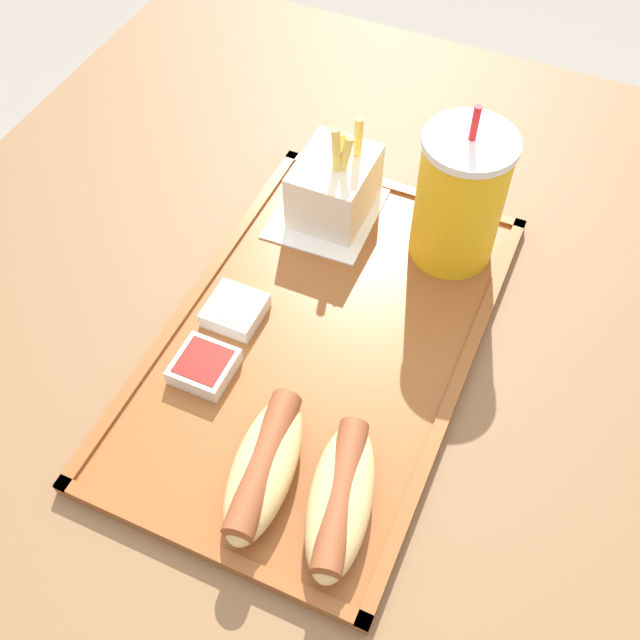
% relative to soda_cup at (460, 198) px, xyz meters
% --- Properties ---
extents(ground_plane, '(8.00, 8.00, 0.00)m').
position_rel_soda_cup_xyz_m(ground_plane, '(0.12, -0.09, -0.81)').
color(ground_plane, gray).
extents(dining_table, '(1.00, 0.93, 0.73)m').
position_rel_soda_cup_xyz_m(dining_table, '(0.12, -0.09, -0.45)').
color(dining_table, brown).
rests_on(dining_table, ground_plane).
extents(food_tray, '(0.46, 0.28, 0.01)m').
position_rel_soda_cup_xyz_m(food_tray, '(0.16, -0.08, -0.08)').
color(food_tray, brown).
rests_on(food_tray, dining_table).
extents(paper_napkin, '(0.13, 0.11, 0.00)m').
position_rel_soda_cup_xyz_m(paper_napkin, '(0.00, -0.14, -0.07)').
color(paper_napkin, white).
rests_on(paper_napkin, food_tray).
extents(soda_cup, '(0.09, 0.09, 0.18)m').
position_rel_soda_cup_xyz_m(soda_cup, '(0.00, 0.00, 0.00)').
color(soda_cup, gold).
rests_on(soda_cup, food_tray).
extents(hot_dog_far, '(0.15, 0.08, 0.04)m').
position_rel_soda_cup_xyz_m(hot_dog_far, '(0.31, 0.01, -0.05)').
color(hot_dog_far, '#DBB270').
rests_on(hot_dog_far, food_tray).
extents(hot_dog_near, '(0.15, 0.07, 0.04)m').
position_rel_soda_cup_xyz_m(hot_dog_near, '(0.31, -0.06, -0.05)').
color(hot_dog_near, '#DBB270').
rests_on(hot_dog_near, food_tray).
extents(fries_carton, '(0.09, 0.08, 0.12)m').
position_rel_soda_cup_xyz_m(fries_carton, '(-0.00, -0.13, -0.04)').
color(fries_carton, silver).
rests_on(fries_carton, food_tray).
extents(sauce_cup_mayo, '(0.05, 0.05, 0.02)m').
position_rel_soda_cup_xyz_m(sauce_cup_mayo, '(0.17, -0.16, -0.06)').
color(sauce_cup_mayo, silver).
rests_on(sauce_cup_mayo, food_tray).
extents(sauce_cup_ketchup, '(0.05, 0.05, 0.02)m').
position_rel_soda_cup_xyz_m(sauce_cup_ketchup, '(0.24, -0.16, -0.06)').
color(sauce_cup_ketchup, silver).
rests_on(sauce_cup_ketchup, food_tray).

